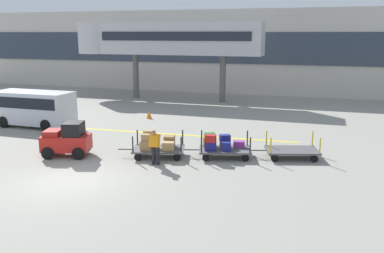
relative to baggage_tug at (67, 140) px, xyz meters
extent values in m
plane|color=gray|center=(2.03, -2.84, -0.75)|extent=(120.00, 120.00, 0.00)
cube|color=yellow|center=(-0.06, 5.26, -0.75)|extent=(19.89, 1.02, 0.01)
cube|color=#BCB7AD|center=(2.03, 23.16, 3.05)|extent=(57.38, 2.40, 7.61)
cube|color=#2D3847|center=(2.03, 21.91, 3.43)|extent=(54.51, 0.12, 2.80)
cube|color=#B7B7BC|center=(-0.78, 17.16, 4.30)|extent=(13.99, 2.20, 2.60)
cylinder|color=#B7B7BC|center=(-8.38, 17.16, 4.30)|extent=(3.00, 3.00, 2.60)
cube|color=#1E232D|center=(-0.78, 16.02, 4.50)|extent=(12.59, 0.08, 0.70)
cylinder|color=#59595B|center=(-4.63, 17.16, 1.12)|extent=(0.50, 0.50, 3.76)
cylinder|color=#59595B|center=(3.07, 17.16, 1.12)|extent=(0.50, 0.50, 3.76)
cube|color=red|center=(-0.03, -0.01, -0.12)|extent=(2.32, 1.64, 0.70)
cube|color=black|center=(0.32, 0.09, 0.53)|extent=(1.04, 1.17, 0.60)
cube|color=#A51B16|center=(-0.59, -0.17, 0.35)|extent=(0.93, 1.09, 0.24)
cylinder|color=black|center=(-0.83, 0.30, -0.47)|extent=(0.59, 0.33, 0.56)
cylinder|color=black|center=(-0.54, -0.70, -0.47)|extent=(0.59, 0.33, 0.56)
cylinder|color=black|center=(0.48, 0.68, -0.47)|extent=(0.59, 0.33, 0.56)
cylinder|color=black|center=(0.77, -0.32, -0.47)|extent=(0.59, 0.33, 0.56)
cube|color=#4C4C4F|center=(4.00, 1.15, -0.39)|extent=(2.60, 1.98, 0.08)
cylinder|color=black|center=(2.81, 1.48, 0.00)|extent=(0.06, 0.06, 0.70)
cylinder|color=black|center=(3.16, 0.24, 0.00)|extent=(0.06, 0.06, 0.70)
cylinder|color=black|center=(4.84, 2.06, 0.00)|extent=(0.06, 0.06, 0.70)
cylinder|color=black|center=(5.20, 0.83, 0.00)|extent=(0.06, 0.06, 0.70)
cylinder|color=black|center=(3.01, 1.49, -0.59)|extent=(0.34, 0.18, 0.32)
cylinder|color=black|center=(3.34, 0.34, -0.59)|extent=(0.34, 0.18, 0.32)
cylinder|color=black|center=(4.67, 1.96, -0.59)|extent=(0.34, 0.18, 0.32)
cylinder|color=black|center=(5.00, 0.82, -0.59)|extent=(0.34, 0.18, 0.32)
cylinder|color=#333333|center=(2.56, 0.74, -0.41)|extent=(0.69, 0.24, 0.05)
cube|color=#9E7A4C|center=(3.43, 1.35, -0.11)|extent=(0.60, 0.61, 0.48)
cube|color=olive|center=(3.57, 0.75, -0.14)|extent=(0.53, 0.53, 0.43)
cube|color=olive|center=(4.38, 1.55, -0.10)|extent=(0.51, 0.52, 0.51)
cube|color=tan|center=(4.52, 1.02, -0.17)|extent=(0.62, 0.55, 0.37)
cube|color=#9E7A4C|center=(3.43, 1.35, 0.26)|extent=(0.52, 0.45, 0.26)
cube|color=#9E7A4C|center=(3.57, 0.75, 0.22)|extent=(0.41, 0.35, 0.29)
cube|color=#4C4C4F|center=(6.89, 1.98, -0.39)|extent=(2.60, 1.98, 0.08)
cylinder|color=black|center=(5.69, 2.31, 0.00)|extent=(0.06, 0.06, 0.70)
cylinder|color=black|center=(6.05, 1.07, 0.00)|extent=(0.06, 0.06, 0.70)
cylinder|color=black|center=(7.72, 2.89, 0.00)|extent=(0.06, 0.06, 0.70)
cylinder|color=black|center=(8.08, 1.66, 0.00)|extent=(0.06, 0.06, 0.70)
cylinder|color=black|center=(5.89, 2.32, -0.59)|extent=(0.34, 0.18, 0.32)
cylinder|color=black|center=(6.22, 1.17, -0.59)|extent=(0.34, 0.18, 0.32)
cylinder|color=black|center=(7.55, 2.79, -0.59)|extent=(0.34, 0.18, 0.32)
cylinder|color=black|center=(7.88, 1.65, -0.59)|extent=(0.34, 0.18, 0.32)
cylinder|color=#333333|center=(5.44, 1.57, -0.41)|extent=(0.69, 0.24, 0.05)
cube|color=orange|center=(6.13, 2.14, -0.13)|extent=(0.66, 0.49, 0.44)
cube|color=navy|center=(6.35, 1.48, -0.15)|extent=(0.56, 0.37, 0.40)
cube|color=#726651|center=(6.81, 2.25, -0.21)|extent=(0.53, 0.38, 0.29)
cube|color=navy|center=(7.01, 1.67, -0.16)|extent=(0.44, 0.31, 0.39)
cube|color=#8C338C|center=(7.43, 2.43, -0.21)|extent=(0.56, 0.41, 0.29)
cube|color=#236B2D|center=(6.13, 2.14, 0.19)|extent=(0.56, 0.46, 0.20)
cube|color=red|center=(6.35, 1.48, 0.21)|extent=(0.49, 0.38, 0.32)
cube|color=navy|center=(6.81, 2.25, 0.08)|extent=(0.57, 0.51, 0.30)
cube|color=#4C4C4F|center=(9.77, 2.81, -0.39)|extent=(2.60, 1.98, 0.08)
cylinder|color=gold|center=(8.57, 3.14, 0.00)|extent=(0.06, 0.06, 0.70)
cylinder|color=gold|center=(8.93, 1.90, 0.00)|extent=(0.06, 0.06, 0.70)
cylinder|color=gold|center=(10.61, 3.72, 0.00)|extent=(0.06, 0.06, 0.70)
cylinder|color=gold|center=(10.96, 2.49, 0.00)|extent=(0.06, 0.06, 0.70)
cylinder|color=black|center=(8.78, 3.15, -0.59)|extent=(0.34, 0.18, 0.32)
cylinder|color=black|center=(9.11, 2.00, -0.59)|extent=(0.34, 0.18, 0.32)
cylinder|color=black|center=(10.43, 3.62, -0.59)|extent=(0.34, 0.18, 0.32)
cylinder|color=black|center=(10.76, 2.48, -0.59)|extent=(0.34, 0.18, 0.32)
cylinder|color=#333333|center=(8.33, 2.40, -0.41)|extent=(0.69, 0.24, 0.05)
cylinder|color=black|center=(4.22, 0.05, -0.34)|extent=(0.16, 0.16, 0.82)
cylinder|color=black|center=(4.42, 0.05, -0.34)|extent=(0.16, 0.16, 0.82)
cube|color=orange|center=(4.32, -0.05, 0.33)|extent=(0.41, 0.43, 0.61)
sphere|color=#8C6647|center=(4.33, -0.17, 0.70)|extent=(0.22, 0.22, 0.22)
cube|color=silver|center=(-5.55, 4.83, 0.39)|extent=(4.82, 1.95, 1.90)
cube|color=black|center=(-5.55, 4.83, 0.79)|extent=(4.44, 1.99, 0.64)
cylinder|color=black|center=(-7.05, 3.97, -0.41)|extent=(0.68, 0.25, 0.68)
cylinder|color=black|center=(-4.07, 3.94, -0.41)|extent=(0.68, 0.25, 0.68)
cone|color=orange|center=(0.07, 9.09, -0.48)|extent=(0.36, 0.36, 0.55)
camera|label=1|loc=(10.99, -15.71, 4.74)|focal=39.04mm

